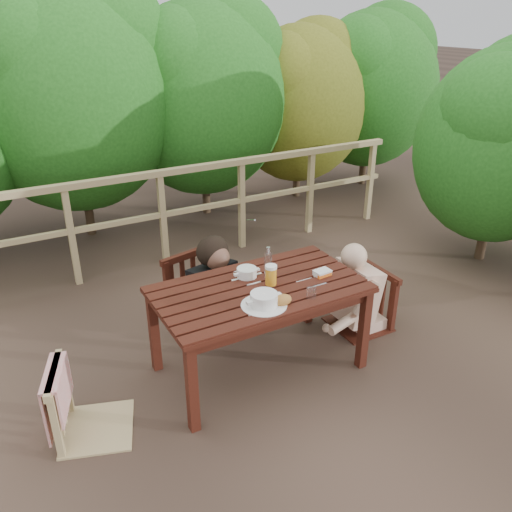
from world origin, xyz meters
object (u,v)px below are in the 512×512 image
woman (201,253)px  diner_right (367,257)px  soup_far (247,273)px  bread_roll (283,300)px  chair_left (88,371)px  chair_far (203,264)px  table (259,329)px  tumbler (311,294)px  beer_glass (271,276)px  bottle (268,263)px  butter_tub (322,274)px  chair_right (362,277)px  soup_near (264,300)px

woman → diner_right: 1.35m
soup_far → bread_roll: 0.44m
chair_left → chair_far: bearing=-33.8°
woman → bread_roll: woman is taller
chair_left → diner_right: bearing=-67.7°
table → tumbler: (0.23, -0.30, 0.38)m
diner_right → beer_glass: 0.97m
diner_right → bottle: 0.93m
soup_far → tumbler: size_ratio=3.01×
chair_left → butter_tub: size_ratio=7.52×
chair_right → woman: size_ratio=0.74×
table → tumbler: tumbler is taller
table → bread_roll: bearing=-85.1°
woman → tumbler: woman is taller
diner_right → soup_far: bearing=86.0°
chair_right → tumbler: size_ratio=11.37×
table → beer_glass: (0.09, -0.01, 0.42)m
chair_left → soup_near: chair_left is taller
chair_left → bottle: (1.34, 0.16, 0.34)m
woman → butter_tub: size_ratio=10.13×
beer_glass → bottle: (0.04, 0.11, 0.04)m
bottle → diner_right: bearing=-0.9°
tumbler → beer_glass: bearing=116.1°
chair_far → soup_near: chair_far is taller
woman → beer_glass: bearing=87.8°
beer_glass → chair_left: bearing=-177.7°
table → beer_glass: 0.42m
table → woman: size_ratio=1.18×
table → bottle: (0.13, 0.11, 0.46)m
diner_right → butter_tub: size_ratio=10.46×
beer_glass → diner_right: bearing=5.9°
table → chair_far: 0.84m
chair_left → table: bearing=-68.7°
chair_far → butter_tub: chair_far is taller
chair_far → woman: (0.00, 0.02, 0.09)m
chair_right → bread_roll: 1.08m
table → diner_right: size_ratio=1.14×
soup_near → woman: bearing=89.0°
soup_near → butter_tub: 0.60m
diner_right → soup_far: diner_right is taller
diner_right → butter_tub: bearing=106.6°
diner_right → table: bearing=95.6°
chair_far → chair_right: chair_far is taller
tumbler → chair_far: bearing=105.3°
bottle → soup_far: bearing=152.5°
diner_right → butter_tub: (-0.56, -0.16, 0.06)m
bread_roll → tumbler: size_ratio=1.55×
butter_tub → table: bearing=167.4°
bottle → chair_far: bearing=106.1°
diner_right → bread_roll: 1.08m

